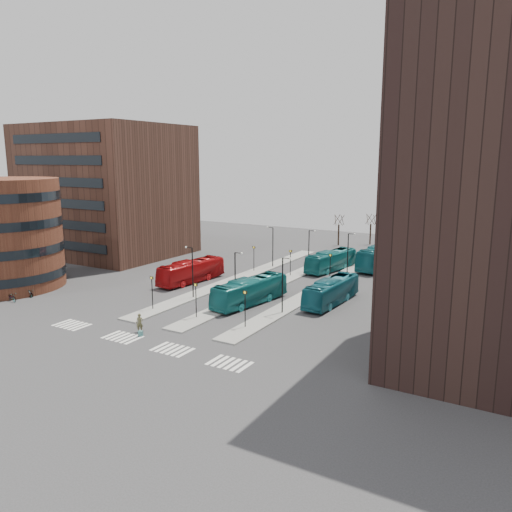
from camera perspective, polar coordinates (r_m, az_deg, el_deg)
The scene contains 23 objects.
ground at distance 45.75m, azimuth -17.72°, elevation -10.56°, with size 160.00×160.00×0.00m, color #2F2F32.
island_left at distance 70.31m, azimuth -1.62°, elevation -2.40°, with size 2.50×45.00×0.15m, color gray.
island_mid at distance 67.41m, azimuth 2.72°, elevation -3.00°, with size 2.50×45.00×0.15m, color gray.
island_right at distance 64.94m, azimuth 7.42°, elevation -3.63°, with size 2.50×45.00×0.15m, color gray.
suitcase at distance 48.79m, azimuth -13.05°, elevation -8.62°, with size 0.40×0.32×0.51m, color #1C1B95.
red_bus at distance 67.83m, azimuth -7.40°, elevation -1.74°, with size 2.55×10.88×3.03m, color #A50C0F.
teal_bus_a at distance 57.28m, azimuth -0.69°, elevation -4.03°, with size 2.57×11.00×3.06m, color #146668.
teal_bus_b at distance 75.11m, azimuth 8.58°, elevation -0.52°, with size 2.53×10.82×3.01m, color #146367.
teal_bus_c at distance 58.14m, azimuth 8.62°, elevation -3.99°, with size 2.48×10.58×2.95m, color #166070.
teal_bus_d at distance 78.30m, azimuth 14.41°, elevation -0.04°, with size 3.06×13.06×3.64m, color #16636E.
traveller at distance 49.63m, azimuth -13.16°, elevation -7.47°, with size 0.67×0.44×1.85m, color brown.
commuter_a at distance 64.47m, azimuth -9.41°, elevation -3.03°, with size 0.88×0.69×1.81m, color black.
commuter_b at distance 55.13m, azimuth -3.86°, elevation -5.44°, with size 0.95×0.40×1.62m, color black.
commuter_c at distance 58.31m, azimuth -3.57°, elevation -4.54°, with size 1.00×0.58×1.55m, color black.
bicycle_near at distance 65.24m, azimuth -26.16°, elevation -4.24°, with size 0.66×1.90×1.00m, color gray.
bicycle_mid at distance 66.36m, azimuth -24.67°, elevation -3.90°, with size 0.44×1.56×0.94m, color gray.
bicycle_far at distance 66.53m, azimuth -24.47°, elevation -3.90°, with size 0.55×1.57×0.83m, color gray.
crosswalk_stripes at distance 47.15m, azimuth -12.62°, elevation -9.63°, with size 22.35×2.40×0.01m.
round_building at distance 71.84m, azimuth -27.19°, elevation 2.28°, with size 15.16×15.16×14.00m.
office_block at distance 90.86m, azimuth -16.67°, elevation 7.18°, with size 25.00×20.12×22.00m.
sign_poles at distance 61.11m, azimuth -0.65°, elevation -2.21°, with size 12.45×22.12×3.65m.
lamp_posts at distance 64.62m, azimuth 2.42°, elevation -0.43°, with size 14.04×20.24×6.12m.
bare_trees at distance 96.33m, azimuth 12.16°, elevation 2.64°, with size 10.97×8.14×5.90m.
Camera 1 is at (32.24, -27.97, 16.48)m, focal length 35.00 mm.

